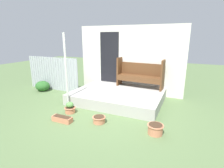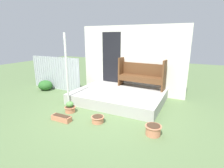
{
  "view_description": "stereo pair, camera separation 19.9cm",
  "coord_description": "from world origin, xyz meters",
  "px_view_note": "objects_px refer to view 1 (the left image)",
  "views": [
    {
      "loc": [
        2.08,
        -4.24,
        2.16
      ],
      "look_at": [
        0.01,
        0.38,
        0.8
      ],
      "focal_mm": 28.0,
      "sensor_mm": 36.0,
      "label": 1
    },
    {
      "loc": [
        2.26,
        -4.16,
        2.16
      ],
      "look_at": [
        0.01,
        0.38,
        0.8
      ],
      "focal_mm": 28.0,
      "sensor_mm": 36.0,
      "label": 2
    }
  ],
  "objects_px": {
    "flower_pot_left": "(70,108)",
    "flower_pot_right": "(155,129)",
    "support_post": "(66,72)",
    "shrub_by_fence": "(43,86)",
    "flower_pot_middle": "(99,119)",
    "planter_box_rect": "(62,119)",
    "bench": "(140,73)"
  },
  "relations": [
    {
      "from": "support_post",
      "to": "flower_pot_middle",
      "type": "relative_size",
      "value": 6.59
    },
    {
      "from": "bench",
      "to": "shrub_by_fence",
      "type": "distance_m",
      "value": 4.02
    },
    {
      "from": "flower_pot_left",
      "to": "planter_box_rect",
      "type": "distance_m",
      "value": 0.57
    },
    {
      "from": "flower_pot_right",
      "to": "bench",
      "type": "bearing_deg",
      "value": 113.31
    },
    {
      "from": "support_post",
      "to": "planter_box_rect",
      "type": "distance_m",
      "value": 1.45
    },
    {
      "from": "support_post",
      "to": "shrub_by_fence",
      "type": "xyz_separation_m",
      "value": [
        -2.09,
        1.02,
        -0.94
      ]
    },
    {
      "from": "support_post",
      "to": "flower_pot_right",
      "type": "height_order",
      "value": "support_post"
    },
    {
      "from": "shrub_by_fence",
      "to": "planter_box_rect",
      "type": "bearing_deg",
      "value": -36.33
    },
    {
      "from": "planter_box_rect",
      "to": "flower_pot_middle",
      "type": "bearing_deg",
      "value": 20.57
    },
    {
      "from": "support_post",
      "to": "shrub_by_fence",
      "type": "relative_size",
      "value": 3.83
    },
    {
      "from": "bench",
      "to": "flower_pot_middle",
      "type": "xyz_separation_m",
      "value": [
        -0.37,
        -2.53,
        -0.78
      ]
    },
    {
      "from": "flower_pot_right",
      "to": "flower_pot_middle",
      "type": "bearing_deg",
      "value": -178.23
    },
    {
      "from": "flower_pot_left",
      "to": "flower_pot_right",
      "type": "distance_m",
      "value": 2.51
    },
    {
      "from": "support_post",
      "to": "flower_pot_right",
      "type": "distance_m",
      "value": 3.03
    },
    {
      "from": "flower_pot_middle",
      "to": "flower_pot_left",
      "type": "bearing_deg",
      "value": 169.63
    },
    {
      "from": "flower_pot_middle",
      "to": "planter_box_rect",
      "type": "height_order",
      "value": "flower_pot_middle"
    },
    {
      "from": "shrub_by_fence",
      "to": "flower_pot_right",
      "type": "bearing_deg",
      "value": -16.85
    },
    {
      "from": "flower_pot_middle",
      "to": "flower_pot_right",
      "type": "xyz_separation_m",
      "value": [
        1.44,
        0.04,
        0.03
      ]
    },
    {
      "from": "support_post",
      "to": "flower_pot_middle",
      "type": "distance_m",
      "value": 1.81
    },
    {
      "from": "flower_pot_left",
      "to": "bench",
      "type": "bearing_deg",
      "value": 58.3
    },
    {
      "from": "bench",
      "to": "flower_pot_left",
      "type": "bearing_deg",
      "value": -118.2
    },
    {
      "from": "support_post",
      "to": "bench",
      "type": "xyz_separation_m",
      "value": [
        1.75,
        2.01,
        -0.27
      ]
    },
    {
      "from": "flower_pot_right",
      "to": "shrub_by_fence",
      "type": "relative_size",
      "value": 0.64
    },
    {
      "from": "support_post",
      "to": "flower_pot_middle",
      "type": "xyz_separation_m",
      "value": [
        1.38,
        -0.51,
        -1.05
      ]
    },
    {
      "from": "flower_pot_left",
      "to": "flower_pot_middle",
      "type": "xyz_separation_m",
      "value": [
        1.07,
        -0.2,
        -0.05
      ]
    },
    {
      "from": "bench",
      "to": "flower_pot_left",
      "type": "relative_size",
      "value": 5.15
    },
    {
      "from": "flower_pot_middle",
      "to": "shrub_by_fence",
      "type": "relative_size",
      "value": 0.58
    },
    {
      "from": "planter_box_rect",
      "to": "shrub_by_fence",
      "type": "distance_m",
      "value": 3.17
    },
    {
      "from": "flower_pot_left",
      "to": "flower_pot_right",
      "type": "bearing_deg",
      "value": -3.44
    },
    {
      "from": "flower_pot_right",
      "to": "planter_box_rect",
      "type": "height_order",
      "value": "flower_pot_right"
    },
    {
      "from": "flower_pot_left",
      "to": "shrub_by_fence",
      "type": "relative_size",
      "value": 0.56
    },
    {
      "from": "bench",
      "to": "planter_box_rect",
      "type": "distance_m",
      "value": 3.25
    }
  ]
}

